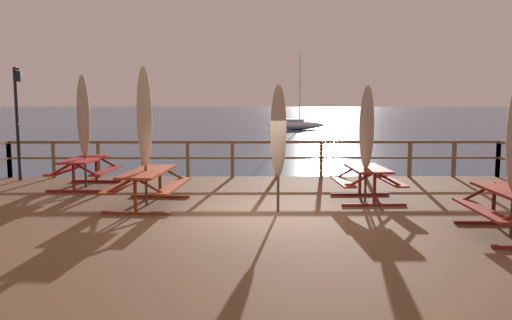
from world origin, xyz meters
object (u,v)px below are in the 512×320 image
object	(u,v)px
sailboat_distant	(297,125)
picnic_table_back_right	(85,166)
patio_umbrella_tall_front	(367,128)
patio_umbrella_tall_mid_right	(144,118)
picnic_table_mid_right	(367,177)
patio_umbrella_short_back	(278,131)
picnic_table_mid_centre	(148,180)
lamp_post_hooked	(18,106)
patio_umbrella_short_mid	(83,116)

from	to	relation	value
sailboat_distant	picnic_table_back_right	bearing A→B (deg)	-102.99
patio_umbrella_tall_front	patio_umbrella_tall_mid_right	size ratio (longest dim) A/B	0.87
picnic_table_mid_right	patio_umbrella_short_back	world-z (taller)	patio_umbrella_short_back
picnic_table_mid_centre	lamp_post_hooked	xyz separation A→B (m)	(-4.29, 3.41, 1.55)
picnic_table_mid_right	lamp_post_hooked	size ratio (longest dim) A/B	0.52
sailboat_distant	lamp_post_hooked	bearing A→B (deg)	-106.34
patio_umbrella_short_mid	patio_umbrella_short_back	xyz separation A→B (m)	(4.91, -3.06, -0.22)
patio_umbrella_short_mid	lamp_post_hooked	distance (m)	2.39
picnic_table_mid_right	patio_umbrella_short_mid	bearing A→B (deg)	164.78
picnic_table_back_right	lamp_post_hooked	bearing A→B (deg)	154.54
picnic_table_mid_centre	patio_umbrella_short_mid	xyz separation A→B (m)	(-2.14, 2.40, 1.30)
patio_umbrella_tall_front	sailboat_distant	size ratio (longest dim) A/B	0.34
picnic_table_back_right	lamp_post_hooked	xyz separation A→B (m)	(-2.16, 1.03, 1.55)
patio_umbrella_short_mid	lamp_post_hooked	xyz separation A→B (m)	(-2.15, 1.01, 0.24)
patio_umbrella_short_back	sailboat_distant	xyz separation A→B (m)	(4.17, 42.36, -1.77)
picnic_table_mid_right	patio_umbrella_tall_mid_right	xyz separation A→B (m)	(-4.89, -0.52, 1.35)
picnic_table_mid_centre	lamp_post_hooked	size ratio (longest dim) A/B	0.72
lamp_post_hooked	sailboat_distant	world-z (taller)	sailboat_distant
patio_umbrella_short_back	patio_umbrella_tall_mid_right	bearing A→B (deg)	167.15
lamp_post_hooked	picnic_table_mid_right	bearing A→B (deg)	-17.67
patio_umbrella_tall_front	lamp_post_hooked	world-z (taller)	lamp_post_hooked
picnic_table_back_right	picnic_table_mid_centre	size ratio (longest dim) A/B	0.88
picnic_table_mid_right	patio_umbrella_short_back	bearing A→B (deg)	-150.88
lamp_post_hooked	sailboat_distant	distance (m)	39.97
picnic_table_mid_centre	patio_umbrella_tall_front	xyz separation A→B (m)	(4.80, 0.44, 1.09)
patio_umbrella_short_mid	patio_umbrella_short_back	distance (m)	5.79
patio_umbrella_tall_mid_right	patio_umbrella_short_back	xyz separation A→B (m)	(2.82, -0.64, -0.26)
patio_umbrella_tall_front	patio_umbrella_short_mid	bearing A→B (deg)	164.21
sailboat_distant	patio_umbrella_short_back	bearing A→B (deg)	-95.62
picnic_table_mid_right	patio_umbrella_tall_front	xyz separation A→B (m)	(-0.05, -0.06, 1.11)
picnic_table_mid_centre	patio_umbrella_tall_mid_right	size ratio (longest dim) A/B	0.77
picnic_table_mid_centre	sailboat_distant	size ratio (longest dim) A/B	0.30
picnic_table_mid_centre	sailboat_distant	xyz separation A→B (m)	(6.94, 41.70, -0.69)
picnic_table_mid_centre	patio_umbrella_short_mid	distance (m)	3.47
patio_umbrella_tall_mid_right	lamp_post_hooked	bearing A→B (deg)	141.09
patio_umbrella_tall_front	patio_umbrella_short_back	bearing A→B (deg)	-151.62
patio_umbrella_short_back	picnic_table_back_right	bearing A→B (deg)	148.19
picnic_table_mid_centre	patio_umbrella_tall_front	size ratio (longest dim) A/B	0.88
patio_umbrella_tall_front	patio_umbrella_short_back	world-z (taller)	patio_umbrella_tall_front
patio_umbrella_tall_front	lamp_post_hooked	distance (m)	9.57
picnic_table_mid_right	sailboat_distant	size ratio (longest dim) A/B	0.22
patio_umbrella_short_mid	patio_umbrella_tall_mid_right	world-z (taller)	patio_umbrella_tall_mid_right
patio_umbrella_tall_mid_right	sailboat_distant	size ratio (longest dim) A/B	0.39
patio_umbrella_short_mid	sailboat_distant	distance (m)	40.39
picnic_table_mid_right	patio_umbrella_tall_front	size ratio (longest dim) A/B	0.64
picnic_table_mid_right	patio_umbrella_short_mid	world-z (taller)	patio_umbrella_short_mid
patio_umbrella_tall_mid_right	lamp_post_hooked	world-z (taller)	lamp_post_hooked
picnic_table_mid_centre	patio_umbrella_tall_front	distance (m)	4.94
lamp_post_hooked	sailboat_distant	size ratio (longest dim) A/B	0.41
picnic_table_back_right	picnic_table_mid_right	xyz separation A→B (m)	(6.98, -1.88, -0.01)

